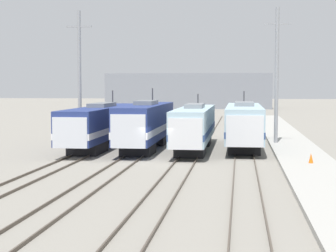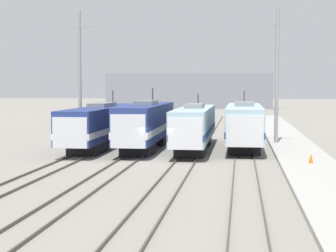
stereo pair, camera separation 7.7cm
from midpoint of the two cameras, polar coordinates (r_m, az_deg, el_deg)
name	(u,v)px [view 1 (the left image)]	position (r m, az deg, el deg)	size (l,w,h in m)	color
ground_plane	(158,161)	(41.59, -1.10, -3.55)	(400.00, 400.00, 0.00)	gray
rail_pair_far_left	(74,158)	(42.98, -9.56, -3.26)	(1.51, 120.00, 0.15)	#4C4238
rail_pair_center_left	(130,159)	(41.95, -3.98, -3.39)	(1.51, 120.00, 0.15)	#4C4238
rail_pair_center_right	(186,160)	(41.33, 1.82, -3.50)	(1.51, 120.00, 0.15)	#4C4238
rail_pair_far_right	(245,161)	(41.14, 7.74, -3.57)	(1.51, 120.00, 0.15)	#4C4238
locomotive_far_left	(101,125)	(50.66, -6.89, 0.15)	(2.89, 19.60, 5.09)	black
locomotive_center_left	(145,125)	(48.63, -2.37, 0.15)	(2.88, 16.24, 5.32)	black
locomotive_center_right	(194,126)	(48.07, 2.63, -0.05)	(2.75, 16.88, 4.79)	#232326
locomotive_far_right	(244,124)	(50.21, 7.69, 0.16)	(3.10, 17.09, 5.02)	#232326
catenary_tower_left	(79,75)	(54.70, -9.03, 5.11)	(2.47, 0.35, 12.70)	gray
catenary_tower_right	(277,75)	(52.60, 10.94, 5.12)	(2.47, 0.35, 12.70)	gray
platform	(306,161)	(41.40, 13.81, -3.50)	(4.00, 120.00, 0.29)	#A8A59E
traffic_cone	(311,158)	(39.43, 14.27, -3.18)	(0.32, 0.32, 0.68)	orange
depot_building	(189,91)	(139.60, 2.14, 3.59)	(40.22, 11.17, 8.54)	gray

